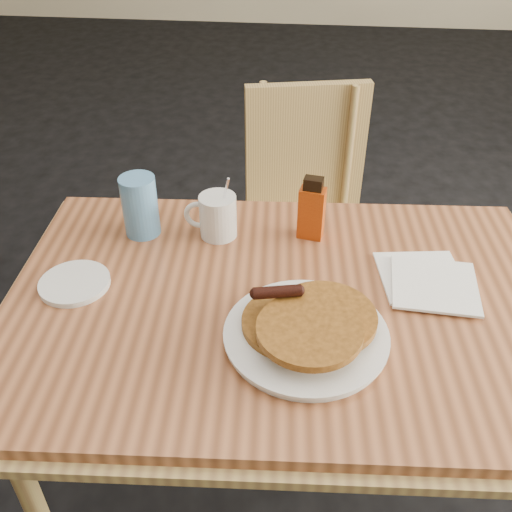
{
  "coord_description": "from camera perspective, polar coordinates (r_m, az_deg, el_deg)",
  "views": [
    {
      "loc": [
        0.08,
        -0.87,
        1.5
      ],
      "look_at": [
        -0.02,
        0.03,
        0.83
      ],
      "focal_mm": 40.0,
      "sensor_mm": 36.0,
      "label": 1
    }
  ],
  "objects": [
    {
      "name": "floor",
      "position": [
        1.74,
        0.64,
        -23.15
      ],
      "size": [
        10.0,
        10.0,
        0.0
      ],
      "primitive_type": "plane",
      "color": "black",
      "rests_on": "ground"
    },
    {
      "name": "main_table",
      "position": [
        1.18,
        2.67,
        -5.81
      ],
      "size": [
        1.21,
        0.86,
        0.75
      ],
      "rotation": [
        0.0,
        0.0,
        0.06
      ],
      "color": "#A7623B",
      "rests_on": "floor"
    },
    {
      "name": "chair_main_far",
      "position": [
        1.91,
        4.67,
        5.69
      ],
      "size": [
        0.48,
        0.48,
        0.88
      ],
      "rotation": [
        0.0,
        0.0,
        0.22
      ],
      "color": "tan",
      "rests_on": "floor"
    },
    {
      "name": "pancake_plate",
      "position": [
        1.05,
        5.11,
        -7.32
      ],
      "size": [
        0.3,
        0.3,
        0.09
      ],
      "rotation": [
        0.0,
        0.0,
        -0.22
      ],
      "color": "silver",
      "rests_on": "main_table"
    },
    {
      "name": "coffee_mug",
      "position": [
        1.31,
        -3.95,
        4.08
      ],
      "size": [
        0.12,
        0.09,
        0.16
      ],
      "rotation": [
        0.0,
        0.0,
        0.3
      ],
      "color": "silver",
      "rests_on": "main_table"
    },
    {
      "name": "syrup_bottle",
      "position": [
        1.29,
        5.59,
        4.59
      ],
      "size": [
        0.06,
        0.05,
        0.15
      ],
      "rotation": [
        0.0,
        0.0,
        -0.18
      ],
      "color": "maroon",
      "rests_on": "main_table"
    },
    {
      "name": "napkin_stack",
      "position": [
        1.24,
        16.81,
        -2.39
      ],
      "size": [
        0.21,
        0.22,
        0.01
      ],
      "rotation": [
        0.0,
        0.0,
        0.14
      ],
      "color": "white",
      "rests_on": "main_table"
    },
    {
      "name": "blue_tumbler",
      "position": [
        1.33,
        -11.52,
        4.93
      ],
      "size": [
        0.1,
        0.1,
        0.14
      ],
      "primitive_type": "cylinder",
      "rotation": [
        0.0,
        0.0,
        0.3
      ],
      "color": "#5089BD",
      "rests_on": "main_table"
    },
    {
      "name": "side_saucer",
      "position": [
        1.24,
        -17.68,
        -2.6
      ],
      "size": [
        0.19,
        0.19,
        0.01
      ],
      "primitive_type": "cylinder",
      "rotation": [
        0.0,
        0.0,
        -0.37
      ],
      "color": "silver",
      "rests_on": "main_table"
    }
  ]
}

